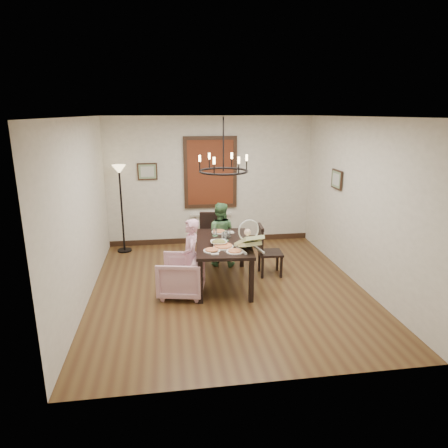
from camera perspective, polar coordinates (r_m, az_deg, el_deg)
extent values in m
cube|color=brown|center=(6.85, 0.53, -9.05)|extent=(4.50, 5.00, 0.01)
cube|color=white|center=(6.22, 0.59, 15.08)|extent=(4.50, 5.00, 0.01)
cube|color=silver|center=(8.82, -1.97, 6.10)|extent=(4.50, 0.01, 2.80)
cube|color=silver|center=(6.45, -19.61, 1.63)|extent=(0.01, 5.00, 2.80)
cube|color=silver|center=(7.09, 18.85, 2.91)|extent=(0.01, 5.00, 2.80)
cube|color=black|center=(6.76, -0.08, -2.74)|extent=(1.05, 1.68, 0.05)
cube|color=black|center=(6.19, -3.38, -8.28)|extent=(0.07, 0.07, 0.70)
cube|color=black|center=(7.58, -3.35, -3.72)|extent=(0.07, 0.07, 0.70)
cube|color=black|center=(6.24, 3.92, -8.12)|extent=(0.07, 0.07, 0.70)
cube|color=black|center=(7.61, 2.57, -3.62)|extent=(0.07, 0.07, 0.70)
imported|color=#E3AEC3|center=(6.51, -6.16, -7.40)|extent=(0.84, 0.83, 0.65)
imported|color=#EBA5BF|center=(6.48, -4.75, -5.60)|extent=(0.26, 0.38, 1.04)
imported|color=#4A7D4B|center=(7.65, -0.62, -2.23)|extent=(0.58, 0.51, 1.02)
imported|color=white|center=(6.57, -0.75, -2.68)|extent=(0.33, 0.33, 0.08)
cylinder|color=tan|center=(6.46, -0.09, -3.19)|extent=(0.33, 0.33, 0.04)
cylinder|color=silver|center=(6.82, 0.12, -1.69)|extent=(0.08, 0.08, 0.15)
cube|color=#572511|center=(8.75, -1.95, 7.35)|extent=(1.00, 0.03, 1.40)
cube|color=black|center=(8.71, -10.89, 7.37)|extent=(0.42, 0.03, 0.36)
cube|color=black|center=(7.82, 15.80, 6.15)|extent=(0.03, 0.42, 0.36)
torus|color=black|center=(6.48, -0.09, 7.56)|extent=(0.80, 0.80, 0.04)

